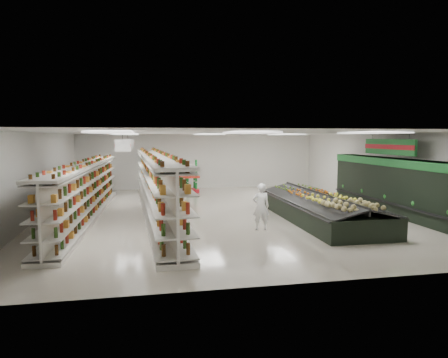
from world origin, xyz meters
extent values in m
plane|color=beige|center=(0.00, 0.00, 0.00)|extent=(16.00, 16.00, 0.00)
cube|color=white|center=(0.00, 0.00, 3.20)|extent=(14.00, 16.00, 0.02)
cube|color=white|center=(0.00, 8.00, 1.60)|extent=(14.00, 0.02, 3.20)
cube|color=white|center=(0.00, -8.00, 1.60)|extent=(14.00, 0.02, 3.20)
cube|color=white|center=(-7.00, 0.00, 1.60)|extent=(0.02, 16.00, 3.20)
cube|color=white|center=(7.00, 0.00, 1.60)|extent=(0.02, 16.00, 3.20)
cube|color=black|center=(6.55, -1.50, 1.10)|extent=(0.80, 8.00, 2.20)
cube|color=#1E732E|center=(6.53, -1.50, 2.05)|extent=(0.85, 8.00, 0.30)
cube|color=black|center=(6.30, -1.50, 0.55)|extent=(0.55, 7.80, 0.15)
cube|color=beige|center=(6.40, -1.50, 1.35)|extent=(0.45, 7.70, 0.03)
cube|color=beige|center=(6.40, -1.50, 1.65)|extent=(0.45, 7.70, 0.03)
cube|color=white|center=(-3.80, -2.00, 2.75)|extent=(0.50, 0.06, 0.40)
cube|color=red|center=(-3.80, -2.00, 2.75)|extent=(0.52, 0.02, 0.12)
cylinder|color=black|center=(-3.80, -2.00, 3.05)|extent=(0.01, 0.01, 0.50)
cube|color=white|center=(-3.80, 2.00, 2.75)|extent=(0.50, 0.06, 0.40)
cube|color=red|center=(-3.80, 2.00, 2.75)|extent=(0.52, 0.02, 0.12)
cylinder|color=black|center=(-3.80, 2.00, 3.05)|extent=(0.01, 0.01, 0.50)
cube|color=#1E732E|center=(6.25, -1.50, 2.65)|extent=(0.10, 3.20, 0.60)
cube|color=red|center=(6.19, -1.50, 2.65)|extent=(0.03, 3.20, 0.18)
cylinder|color=black|center=(6.25, -2.70, 3.05)|extent=(0.01, 0.01, 0.50)
cylinder|color=black|center=(6.25, -0.30, 3.05)|extent=(0.01, 0.01, 0.50)
cube|color=silver|center=(-5.28, -0.08, 0.06)|extent=(1.28, 11.80, 0.12)
cube|color=silver|center=(-5.28, -0.08, 0.98)|extent=(0.46, 11.77, 1.96)
cube|color=silver|center=(-5.28, -0.08, 2.00)|extent=(1.28, 11.80, 0.08)
cube|color=beige|center=(-5.51, -0.07, 0.18)|extent=(0.83, 11.69, 0.03)
cube|color=beige|center=(-5.51, -0.07, 0.61)|extent=(0.83, 11.69, 0.03)
cube|color=beige|center=(-5.51, -0.07, 1.04)|extent=(0.83, 11.69, 0.03)
cube|color=beige|center=(-5.51, -0.07, 1.46)|extent=(0.83, 11.69, 0.03)
cube|color=beige|center=(-5.51, -0.07, 1.89)|extent=(0.83, 11.69, 0.03)
cube|color=beige|center=(-5.06, -0.09, 0.18)|extent=(0.83, 11.69, 0.03)
cube|color=beige|center=(-5.06, -0.09, 0.61)|extent=(0.83, 11.69, 0.03)
cube|color=beige|center=(-5.06, -0.09, 1.04)|extent=(0.83, 11.69, 0.03)
cube|color=beige|center=(-5.06, -0.09, 1.46)|extent=(0.83, 11.69, 0.03)
cube|color=beige|center=(-5.06, -0.09, 1.89)|extent=(0.83, 11.69, 0.03)
cube|color=silver|center=(-2.69, 0.06, 0.07)|extent=(1.66, 13.55, 0.14)
cube|color=silver|center=(-2.69, 0.06, 1.13)|extent=(0.71, 13.51, 2.25)
cube|color=silver|center=(-2.69, 0.06, 2.30)|extent=(1.66, 13.55, 0.09)
cube|color=beige|center=(-2.95, 0.04, 0.20)|extent=(1.13, 13.42, 0.03)
cube|color=beige|center=(-2.95, 0.04, 0.70)|extent=(1.13, 13.42, 0.03)
cube|color=beige|center=(-2.95, 0.04, 1.19)|extent=(1.13, 13.42, 0.03)
cube|color=beige|center=(-2.95, 0.04, 1.68)|extent=(1.13, 13.42, 0.03)
cube|color=beige|center=(-2.95, 0.04, 2.17)|extent=(1.13, 13.42, 0.03)
cube|color=beige|center=(-2.43, 0.07, 0.20)|extent=(1.13, 13.42, 0.03)
cube|color=beige|center=(-2.43, 0.07, 0.70)|extent=(1.13, 13.42, 0.03)
cube|color=beige|center=(-2.43, 0.07, 1.19)|extent=(1.13, 13.42, 0.03)
cube|color=beige|center=(-2.43, 0.07, 1.68)|extent=(1.13, 13.42, 0.03)
cube|color=beige|center=(-2.43, 0.07, 2.17)|extent=(1.13, 13.42, 0.03)
cube|color=black|center=(3.14, -2.05, 0.35)|extent=(2.37, 6.91, 0.69)
cube|color=#262626|center=(1.99, -2.05, 0.71)|extent=(0.06, 6.90, 0.06)
cube|color=#262626|center=(4.28, -2.05, 0.71)|extent=(0.06, 6.90, 0.06)
cube|color=black|center=(2.52, -2.05, 0.81)|extent=(1.28, 6.81, 0.35)
cube|color=black|center=(3.75, -2.05, 0.81)|extent=(1.28, 6.81, 0.35)
cube|color=#262626|center=(3.14, -2.05, 0.91)|extent=(0.05, 6.81, 0.25)
cube|color=red|center=(-0.89, 6.12, 0.10)|extent=(1.28, 0.88, 0.21)
cube|color=red|center=(-0.89, 6.12, 0.88)|extent=(1.33, 0.94, 0.10)
imported|color=silver|center=(0.60, -3.17, 0.77)|extent=(0.58, 0.40, 1.54)
imported|color=tan|center=(-2.80, 3.75, 0.74)|extent=(0.77, 0.85, 1.49)
camera|label=1|loc=(-3.04, -15.55, 3.03)|focal=32.00mm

